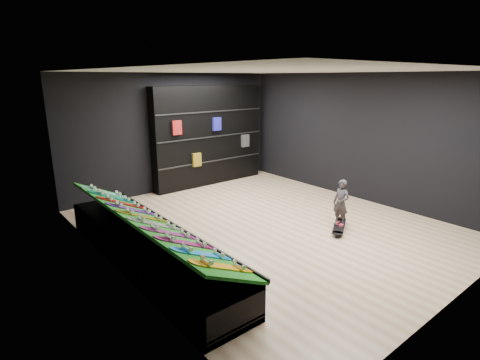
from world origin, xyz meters
TOP-DOWN VIEW (x-y plane):
  - floor at (0.00, 0.00)m, footprint 6.00×7.00m
  - ceiling at (0.00, 0.00)m, footprint 6.00×7.00m
  - wall_back at (0.00, 3.50)m, footprint 6.00×0.02m
  - wall_front at (0.00, -3.50)m, footprint 6.00×0.02m
  - wall_left at (-3.00, 0.00)m, footprint 0.02×7.00m
  - wall_right at (3.00, 0.00)m, footprint 0.02×7.00m
  - display_rack at (-2.55, 0.00)m, footprint 0.90×4.50m
  - turf_ramp at (-2.50, 0.00)m, footprint 0.92×4.50m
  - back_shelving at (0.95, 3.32)m, footprint 3.35×0.39m
  - floor_skateboard at (0.99, -1.06)m, footprint 0.95×0.70m
  - child at (0.99, -1.06)m, footprint 0.15×0.21m
  - display_board_0 at (-2.49, -1.90)m, footprint 0.93×0.22m
  - display_board_1 at (-2.49, -1.48)m, footprint 0.93×0.22m
  - display_board_2 at (-2.49, -1.06)m, footprint 0.93×0.22m
  - display_board_3 at (-2.49, -0.63)m, footprint 0.93×0.22m
  - display_board_4 at (-2.49, -0.21)m, footprint 0.93×0.22m
  - display_board_5 at (-2.49, 0.21)m, footprint 0.93×0.22m
  - display_board_6 at (-2.49, 0.63)m, footprint 0.93×0.22m
  - display_board_7 at (-2.49, 1.06)m, footprint 0.93×0.22m
  - display_board_8 at (-2.49, 1.48)m, footprint 0.93×0.22m
  - display_board_9 at (-2.49, 1.90)m, footprint 0.93×0.22m

SIDE VIEW (x-z plane):
  - floor at x=0.00m, z-range -0.01..0.01m
  - floor_skateboard at x=0.99m, z-range 0.00..0.09m
  - display_rack at x=-2.55m, z-range 0.00..0.50m
  - child at x=0.99m, z-range 0.09..0.64m
  - turf_ramp at x=-2.50m, z-range 0.48..0.94m
  - display_board_0 at x=-2.49m, z-range 0.49..0.99m
  - display_board_1 at x=-2.49m, z-range 0.49..0.99m
  - display_board_2 at x=-2.49m, z-range 0.49..0.99m
  - display_board_3 at x=-2.49m, z-range 0.49..0.99m
  - display_board_4 at x=-2.49m, z-range 0.49..0.99m
  - display_board_5 at x=-2.49m, z-range 0.49..0.99m
  - display_board_6 at x=-2.49m, z-range 0.49..0.99m
  - display_board_7 at x=-2.49m, z-range 0.49..0.99m
  - display_board_8 at x=-2.49m, z-range 0.49..0.99m
  - display_board_9 at x=-2.49m, z-range 0.49..0.99m
  - back_shelving at x=0.95m, z-range 0.00..2.68m
  - wall_back at x=0.00m, z-range 0.00..3.00m
  - wall_front at x=0.00m, z-range 0.00..3.00m
  - wall_left at x=-3.00m, z-range 0.00..3.00m
  - wall_right at x=3.00m, z-range 0.00..3.00m
  - ceiling at x=0.00m, z-range 3.00..3.00m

